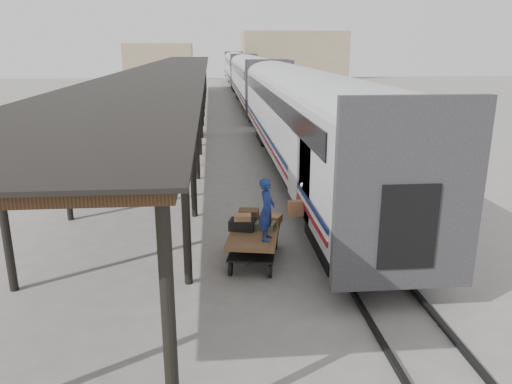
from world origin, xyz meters
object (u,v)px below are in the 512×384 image
object	(u,v)px
pedestrian	(162,132)
luggage_tug	(192,128)
baggage_cart	(255,238)
porter	(267,209)

from	to	relation	value
pedestrian	luggage_tug	bearing A→B (deg)	-130.55
baggage_cart	luggage_tug	distance (m)	19.73
porter	baggage_cart	bearing A→B (deg)	39.69
luggage_tug	porter	size ratio (longest dim) A/B	0.92
baggage_cart	porter	world-z (taller)	porter
baggage_cart	luggage_tug	size ratio (longest dim) A/B	1.77
baggage_cart	luggage_tug	bearing A→B (deg)	108.23
baggage_cart	porter	xyz separation A→B (m)	(0.25, -0.65, 1.01)
baggage_cart	porter	size ratio (longest dim) A/B	1.63
baggage_cart	pedestrian	bearing A→B (deg)	115.42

